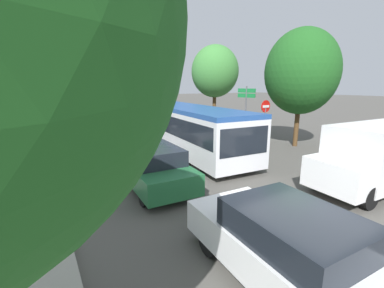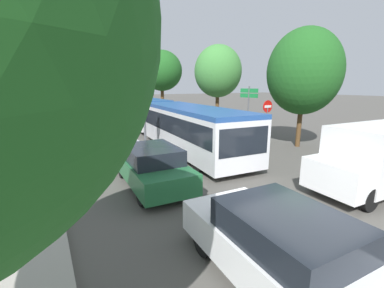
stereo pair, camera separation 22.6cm
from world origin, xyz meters
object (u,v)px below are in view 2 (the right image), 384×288
object	(u,v)px
queued_car_silver	(114,140)
tree_left_far	(29,77)
queued_car_graphite	(96,125)
queued_car_green	(152,166)
tree_right_mid	(218,72)
no_entry_sign	(267,117)
tree_right_far	(162,71)
tree_right_near	(305,74)
tree_left_mid	(17,63)
direction_sign_post	(249,101)
white_van	(379,156)
city_bus_rear	(70,103)
queued_car_white	(281,249)
queued_car_black	(83,117)
traffic_light	(144,109)
articulated_bus	(168,119)

from	to	relation	value
queued_car_silver	tree_left_far	xyz separation A→B (m)	(-3.86, 10.43, 3.52)
queued_car_graphite	queued_car_green	bearing A→B (deg)	-177.70
tree_right_mid	no_entry_sign	bearing A→B (deg)	-104.32
queued_car_graphite	tree_right_far	size ratio (longest dim) A/B	0.58
tree_right_far	tree_right_near	bearing A→B (deg)	-86.96
tree_left_mid	direction_sign_post	bearing A→B (deg)	0.13
tree_left_mid	tree_left_far	distance (m)	10.82
white_van	city_bus_rear	bearing A→B (deg)	-75.22
tree_right_near	queued_car_green	bearing A→B (deg)	-171.31
queued_car_white	white_van	distance (m)	6.67
queued_car_silver	tree_right_near	world-z (taller)	tree_right_near
queued_car_black	traffic_light	size ratio (longest dim) A/B	1.25
tree_left_mid	tree_left_far	xyz separation A→B (m)	(0.08, 10.82, -0.32)
tree_left_mid	no_entry_sign	bearing A→B (deg)	-14.25
articulated_bus	queued_car_black	bearing A→B (deg)	-153.89
no_entry_sign	tree_right_near	distance (m)	3.30
articulated_bus	queued_car_white	bearing A→B (deg)	-11.47
direction_sign_post	tree_right_far	size ratio (longest dim) A/B	0.47
queued_car_white	tree_left_far	world-z (taller)	tree_left_far
queued_car_silver	white_van	size ratio (longest dim) A/B	0.85
articulated_bus	white_van	xyz separation A→B (m)	(2.75, -11.49, -0.22)
queued_car_graphite	tree_left_far	xyz separation A→B (m)	(-4.01, 4.27, 3.51)
white_van	tree_left_far	size ratio (longest dim) A/B	0.88
queued_car_black	traffic_light	distance (m)	13.56
queued_car_silver	tree_right_mid	size ratio (longest dim) A/B	0.62
direction_sign_post	articulated_bus	bearing A→B (deg)	-35.06
tree_left_far	queued_car_green	bearing A→B (deg)	-76.37
no_entry_sign	tree_right_near	size ratio (longest dim) A/B	0.41
tree_left_mid	tree_right_far	xyz separation A→B (m)	(13.12, 14.67, 0.71)
queued_car_graphite	queued_car_black	bearing A→B (deg)	4.51
tree_left_mid	queued_car_white	bearing A→B (deg)	-69.07
white_van	tree_right_mid	size ratio (longest dim) A/B	0.73
tree_right_mid	tree_left_mid	bearing A→B (deg)	-161.50
articulated_bus	tree_right_far	xyz separation A→B (m)	(5.19, 12.66, 3.84)
queued_car_silver	white_van	distance (m)	11.95
queued_car_white	queued_car_silver	size ratio (longest dim) A/B	1.02
tree_right_near	direction_sign_post	bearing A→B (deg)	103.20
queued_car_black	tree_right_far	distance (m)	10.55
articulated_bus	city_bus_rear	world-z (taller)	articulated_bus
traffic_light	tree_right_far	world-z (taller)	tree_right_far
tree_right_far	white_van	bearing A→B (deg)	-95.78
articulated_bus	no_entry_sign	bearing A→B (deg)	43.01
no_entry_sign	tree_right_far	bearing A→B (deg)	176.08
city_bus_rear	traffic_light	size ratio (longest dim) A/B	3.31
queued_car_graphite	tree_right_far	xyz separation A→B (m)	(9.03, 8.13, 4.54)
articulated_bus	white_van	world-z (taller)	articulated_bus
articulated_bus	traffic_light	xyz separation A→B (m)	(-2.76, -3.20, 1.04)
queued_car_white	tree_right_mid	distance (m)	18.76
white_van	tree_right_mid	bearing A→B (deg)	-99.07
queued_car_graphite	tree_right_near	bearing A→B (deg)	-132.48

